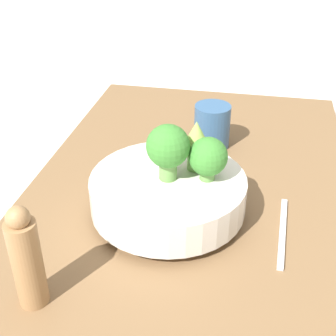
{
  "coord_description": "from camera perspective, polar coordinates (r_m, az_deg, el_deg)",
  "views": [
    {
      "loc": [
        -0.69,
        -0.1,
        0.55
      ],
      "look_at": [
        -0.04,
        0.03,
        0.14
      ],
      "focal_mm": 50.0,
      "sensor_mm": 36.0,
      "label": 1
    }
  ],
  "objects": [
    {
      "name": "ground_plane",
      "position": [
        0.88,
        2.21,
        -6.71
      ],
      "size": [
        6.0,
        6.0,
        0.0
      ],
      "primitive_type": "plane",
      "color": "silver"
    },
    {
      "name": "table",
      "position": [
        0.87,
        2.24,
        -5.48
      ],
      "size": [
        1.07,
        0.61,
        0.05
      ],
      "color": "brown",
      "rests_on": "ground_plane"
    },
    {
      "name": "bowl",
      "position": [
        0.8,
        0.0,
        -3.16
      ],
      "size": [
        0.27,
        0.27,
        0.07
      ],
      "color": "silver",
      "rests_on": "table"
    },
    {
      "name": "romanesco_piece_near",
      "position": [
        0.79,
        3.49,
        3.56
      ],
      "size": [
        0.05,
        0.05,
        0.09
      ],
      "color": "#6BA34C",
      "rests_on": "bowl"
    },
    {
      "name": "broccoli_floret_front",
      "position": [
        0.76,
        4.91,
        1.3
      ],
      "size": [
        0.06,
        0.06,
        0.08
      ],
      "color": "#609347",
      "rests_on": "bowl"
    },
    {
      "name": "broccoli_floret_center",
      "position": [
        0.75,
        0.0,
        2.46
      ],
      "size": [
        0.07,
        0.07,
        0.1
      ],
      "color": "#609347",
      "rests_on": "bowl"
    },
    {
      "name": "cup",
      "position": [
        1.02,
        5.39,
        5.13
      ],
      "size": [
        0.08,
        0.08,
        0.09
      ],
      "color": "#33567F",
      "rests_on": "table"
    },
    {
      "name": "pepper_mill",
      "position": [
        0.65,
        -16.87,
        -10.57
      ],
      "size": [
        0.04,
        0.04,
        0.16
      ],
      "color": "#997047",
      "rests_on": "table"
    },
    {
      "name": "fork",
      "position": [
        0.8,
        13.78,
        -7.54
      ],
      "size": [
        0.18,
        0.02,
        0.01
      ],
      "color": "silver",
      "rests_on": "table"
    }
  ]
}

